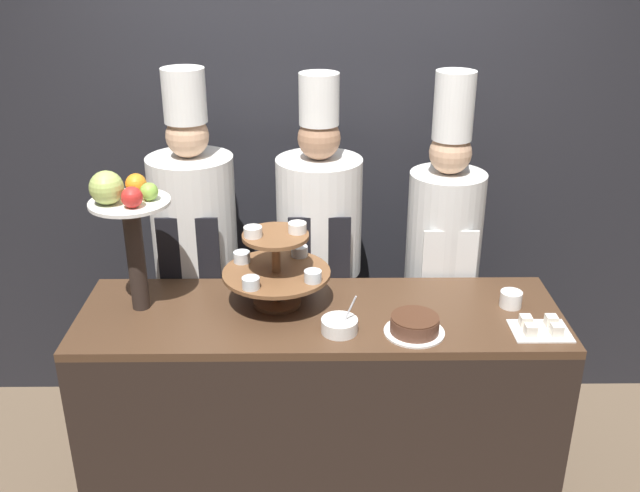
# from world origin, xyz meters

# --- Properties ---
(wall_back) EXTENTS (10.00, 0.06, 2.80)m
(wall_back) POSITION_xyz_m (0.00, 1.19, 1.40)
(wall_back) COLOR #232328
(wall_back) RESTS_ON ground_plane
(buffet_counter) EXTENTS (1.96, 0.62, 0.95)m
(buffet_counter) POSITION_xyz_m (0.00, 0.31, 0.48)
(buffet_counter) COLOR black
(buffet_counter) RESTS_ON ground_plane
(tiered_stand) EXTENTS (0.44, 0.44, 0.35)m
(tiered_stand) POSITION_xyz_m (-0.18, 0.38, 1.13)
(tiered_stand) COLOR brown
(tiered_stand) RESTS_ON buffet_counter
(fruit_pedestal) EXTENTS (0.32, 0.32, 0.60)m
(fruit_pedestal) POSITION_xyz_m (-0.76, 0.35, 1.38)
(fruit_pedestal) COLOR #2D231E
(fruit_pedestal) RESTS_ON buffet_counter
(cake_round) EXTENTS (0.24, 0.24, 0.07)m
(cake_round) POSITION_xyz_m (0.36, 0.14, 0.99)
(cake_round) COLOR white
(cake_round) RESTS_ON buffet_counter
(cup_white) EXTENTS (0.09, 0.09, 0.07)m
(cup_white) POSITION_xyz_m (0.79, 0.35, 0.99)
(cup_white) COLOR white
(cup_white) RESTS_ON buffet_counter
(cake_square_tray) EXTENTS (0.22, 0.17, 0.05)m
(cake_square_tray) POSITION_xyz_m (0.85, 0.15, 0.97)
(cake_square_tray) COLOR white
(cake_square_tray) RESTS_ON buffet_counter
(serving_bowl_near) EXTENTS (0.14, 0.14, 0.16)m
(serving_bowl_near) POSITION_xyz_m (0.07, 0.15, 0.98)
(serving_bowl_near) COLOR white
(serving_bowl_near) RESTS_ON buffet_counter
(chef_left) EXTENTS (0.39, 0.39, 1.85)m
(chef_left) POSITION_xyz_m (-0.58, 0.81, 1.01)
(chef_left) COLOR #38332D
(chef_left) RESTS_ON ground_plane
(chef_center_left) EXTENTS (0.39, 0.39, 1.83)m
(chef_center_left) POSITION_xyz_m (-0.00, 0.81, 1.00)
(chef_center_left) COLOR #38332D
(chef_center_left) RESTS_ON ground_plane
(chef_center_right) EXTENTS (0.35, 0.35, 1.83)m
(chef_center_right) POSITION_xyz_m (0.58, 0.81, 0.98)
(chef_center_right) COLOR black
(chef_center_right) RESTS_ON ground_plane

